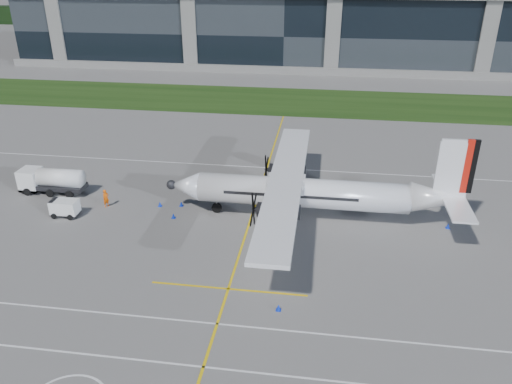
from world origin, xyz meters
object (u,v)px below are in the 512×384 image
safety_cone_tail (448,226)px  safety_cone_nose_stbd (181,204)px  safety_cone_fwd (160,204)px  safety_cone_stbdwing (292,160)px  safety_cone_portwing (278,307)px  baggage_tug (65,208)px  fuel_tanker_truck (48,181)px  turboprop_aircraft (314,177)px  safety_cone_nose_port (173,216)px  ground_crew_person (106,197)px

safety_cone_tail → safety_cone_nose_stbd: size_ratio=1.00×
safety_cone_fwd → safety_cone_stbdwing: bearing=48.0°
safety_cone_stbdwing → safety_cone_portwing: bearing=-87.6°
baggage_tug → safety_cone_tail: 36.28m
fuel_tanker_truck → safety_cone_stbdwing: (24.96, 12.13, -1.11)m
turboprop_aircraft → fuel_tanker_truck: (-27.91, 1.96, -2.98)m
baggage_tug → safety_cone_nose_stbd: size_ratio=5.47×
safety_cone_fwd → safety_cone_nose_port: same height
safety_cone_fwd → ground_crew_person: bearing=-171.3°
baggage_tug → safety_cone_tail: size_ratio=5.47×
safety_cone_nose_stbd → safety_cone_fwd: bearing=-170.0°
turboprop_aircraft → safety_cone_fwd: size_ratio=57.86×
safety_cone_nose_stbd → safety_cone_stbdwing: 16.73m
safety_cone_fwd → safety_cone_nose_port: size_ratio=1.00×
fuel_tanker_truck → safety_cone_tail: bearing=-2.8°
baggage_tug → turboprop_aircraft: bearing=6.7°
baggage_tug → safety_cone_nose_stbd: (10.51, 3.59, -0.57)m
turboprop_aircraft → safety_cone_nose_stbd: (-13.14, 0.82, -4.09)m
baggage_tug → safety_cone_stbdwing: bearing=39.2°
baggage_tug → safety_cone_nose_stbd: bearing=18.9°
fuel_tanker_truck → safety_cone_nose_stbd: bearing=-4.4°
safety_cone_tail → safety_cone_portwing: 20.00m
ground_crew_person → safety_cone_nose_port: size_ratio=4.23×
ground_crew_person → turboprop_aircraft: bearing=-58.8°
safety_cone_stbdwing → turboprop_aircraft: bearing=-78.2°
baggage_tug → ground_crew_person: (3.13, 2.41, 0.24)m
fuel_tanker_truck → safety_cone_fwd: 12.80m
safety_cone_portwing → ground_crew_person: bearing=143.9°
turboprop_aircraft → safety_cone_stbdwing: 14.96m
turboprop_aircraft → safety_cone_fwd: turboprop_aircraft is taller
turboprop_aircraft → safety_cone_fwd: 15.79m
safety_cone_nose_stbd → safety_cone_stbdwing: (10.19, 13.27, 0.00)m
safety_cone_tail → turboprop_aircraft: bearing=179.8°
turboprop_aircraft → baggage_tug: turboprop_aircraft is taller
ground_crew_person → safety_cone_fwd: 5.39m
turboprop_aircraft → fuel_tanker_truck: turboprop_aircraft is taller
ground_crew_person → safety_cone_portwing: bearing=-95.9°
turboprop_aircraft → safety_cone_fwd: (-15.24, 0.45, -4.09)m
safety_cone_tail → safety_cone_portwing: size_ratio=1.00×
fuel_tanker_truck → safety_cone_fwd: size_ratio=14.47×
safety_cone_nose_stbd → turboprop_aircraft: bearing=-3.6°
fuel_tanker_truck → safety_cone_tail: size_ratio=14.47×
fuel_tanker_truck → safety_cone_stbdwing: bearing=25.9°
safety_cone_portwing → fuel_tanker_truck: bearing=148.6°
ground_crew_person → safety_cone_portwing: (18.72, -13.66, -0.81)m
fuel_tanker_truck → baggage_tug: fuel_tanker_truck is taller
turboprop_aircraft → safety_cone_nose_port: (-13.17, -1.76, -4.09)m
safety_cone_nose_stbd → ground_crew_person: bearing=-170.9°
ground_crew_person → safety_cone_nose_stbd: 7.51m
ground_crew_person → safety_cone_nose_port: 7.51m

